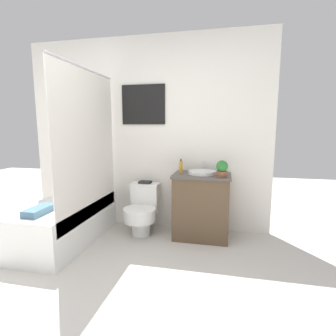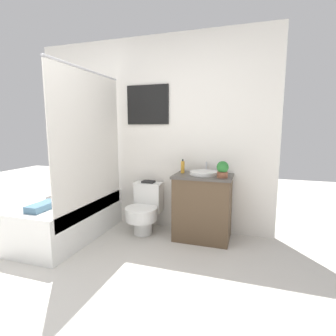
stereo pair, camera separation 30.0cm
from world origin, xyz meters
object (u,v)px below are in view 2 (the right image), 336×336
at_px(book_on_tank, 148,182).
at_px(potted_plant, 223,169).
at_px(toilet, 145,209).
at_px(sink, 204,173).
at_px(soap_bottle, 183,167).

bearing_deg(book_on_tank, potted_plant, -11.99).
height_order(toilet, sink, sink).
relative_size(toilet, potted_plant, 3.37).
bearing_deg(book_on_tank, sink, -6.55).
height_order(potted_plant, book_on_tank, potted_plant).
bearing_deg(toilet, book_on_tank, 90.00).
height_order(soap_bottle, book_on_tank, soap_bottle).
relative_size(toilet, sink, 1.70).
height_order(toilet, soap_bottle, soap_bottle).
xyz_separation_m(sink, soap_bottle, (-0.27, 0.03, 0.06)).
bearing_deg(sink, toilet, -176.06).
relative_size(toilet, soap_bottle, 3.64).
distance_m(potted_plant, book_on_tank, 1.03).
bearing_deg(book_on_tank, soap_bottle, -6.14).
distance_m(toilet, soap_bottle, 0.74).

